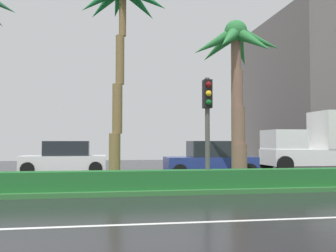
{
  "coord_description": "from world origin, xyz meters",
  "views": [
    {
      "loc": [
        2.21,
        -5.9,
        1.68
      ],
      "look_at": [
        4.84,
        9.74,
        2.33
      ],
      "focal_mm": 41.29,
      "sensor_mm": 36.0,
      "label": 1
    }
  ],
  "objects_px": {
    "traffic_signal_median_right": "(207,112)",
    "box_truck_lead": "(320,144)",
    "palm_tree_centre": "(122,10)",
    "car_in_traffic_second": "(65,158)",
    "palm_tree_centre_right": "(236,61)",
    "car_in_traffic_third": "(211,160)"
  },
  "relations": [
    {
      "from": "car_in_traffic_third",
      "to": "box_truck_lead",
      "type": "height_order",
      "value": "box_truck_lead"
    },
    {
      "from": "palm_tree_centre_right",
      "to": "car_in_traffic_third",
      "type": "bearing_deg",
      "value": 90.3
    },
    {
      "from": "traffic_signal_median_right",
      "to": "car_in_traffic_third",
      "type": "distance_m",
      "value": 5.93
    },
    {
      "from": "traffic_signal_median_right",
      "to": "box_truck_lead",
      "type": "bearing_deg",
      "value": 41.99
    },
    {
      "from": "car_in_traffic_second",
      "to": "car_in_traffic_third",
      "type": "bearing_deg",
      "value": 157.93
    },
    {
      "from": "palm_tree_centre",
      "to": "box_truck_lead",
      "type": "relative_size",
      "value": 1.24
    },
    {
      "from": "palm_tree_centre",
      "to": "traffic_signal_median_right",
      "type": "xyz_separation_m",
      "value": [
        2.8,
        -1.88,
        -3.94
      ]
    },
    {
      "from": "traffic_signal_median_right",
      "to": "box_truck_lead",
      "type": "distance_m",
      "value": 12.09
    },
    {
      "from": "palm_tree_centre",
      "to": "palm_tree_centre_right",
      "type": "xyz_separation_m",
      "value": [
        4.46,
        -0.1,
        -1.78
      ]
    },
    {
      "from": "palm_tree_centre",
      "to": "car_in_traffic_third",
      "type": "relative_size",
      "value": 1.84
    },
    {
      "from": "palm_tree_centre_right",
      "to": "car_in_traffic_second",
      "type": "distance_m",
      "value": 10.42
    },
    {
      "from": "palm_tree_centre_right",
      "to": "traffic_signal_median_right",
      "type": "bearing_deg",
      "value": -132.95
    },
    {
      "from": "traffic_signal_median_right",
      "to": "box_truck_lead",
      "type": "xyz_separation_m",
      "value": [
        8.95,
        8.05,
        -1.15
      ]
    },
    {
      "from": "palm_tree_centre",
      "to": "car_in_traffic_second",
      "type": "distance_m",
      "value": 9.02
    },
    {
      "from": "traffic_signal_median_right",
      "to": "car_in_traffic_third",
      "type": "relative_size",
      "value": 0.86
    },
    {
      "from": "palm_tree_centre_right",
      "to": "traffic_signal_median_right",
      "type": "distance_m",
      "value": 3.26
    },
    {
      "from": "palm_tree_centre",
      "to": "car_in_traffic_second",
      "type": "xyz_separation_m",
      "value": [
        -2.64,
        6.37,
        -5.82
      ]
    },
    {
      "from": "palm_tree_centre_right",
      "to": "box_truck_lead",
      "type": "xyz_separation_m",
      "value": [
        7.29,
        6.27,
        -3.31
      ]
    },
    {
      "from": "palm_tree_centre_right",
      "to": "palm_tree_centre",
      "type": "bearing_deg",
      "value": 178.76
    },
    {
      "from": "palm_tree_centre",
      "to": "car_in_traffic_second",
      "type": "relative_size",
      "value": 1.84
    },
    {
      "from": "car_in_traffic_third",
      "to": "box_truck_lead",
      "type": "bearing_deg",
      "value": -159.91
    },
    {
      "from": "box_truck_lead",
      "to": "palm_tree_centre_right",
      "type": "bearing_deg",
      "value": 40.71
    }
  ]
}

